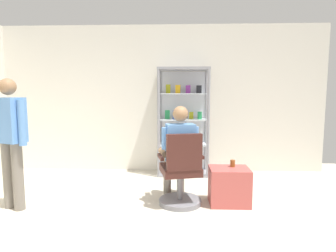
{
  "coord_description": "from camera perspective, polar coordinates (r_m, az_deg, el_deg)",
  "views": [
    {
      "loc": [
        0.31,
        -2.19,
        1.43
      ],
      "look_at": [
        0.17,
        1.63,
        1.0
      ],
      "focal_mm": 29.53,
      "sensor_mm": 36.0,
      "label": 1
    }
  ],
  "objects": [
    {
      "name": "storage_crate",
      "position": [
        3.8,
        12.48,
        -11.99
      ],
      "size": [
        0.51,
        0.4,
        0.48
      ],
      "primitive_type": "cube",
      "color": "#B24C47",
      "rests_on": "ground"
    },
    {
      "name": "back_wall",
      "position": [
        5.2,
        -1.32,
        5.53
      ],
      "size": [
        6.0,
        0.1,
        2.7
      ],
      "primitive_type": "cube",
      "color": "silver",
      "rests_on": "ground"
    },
    {
      "name": "standing_customer",
      "position": [
        3.91,
        -29.75,
        -1.72
      ],
      "size": [
        0.49,
        0.34,
        1.63
      ],
      "color": "slate",
      "rests_on": "ground"
    },
    {
      "name": "seated_shopkeeper",
      "position": [
        3.7,
        2.17,
        -4.78
      ],
      "size": [
        0.55,
        0.61,
        1.29
      ],
      "color": "slate",
      "rests_on": "ground"
    },
    {
      "name": "display_cabinet_main",
      "position": [
        4.98,
        3.12,
        1.07
      ],
      "size": [
        0.9,
        0.45,
        1.9
      ],
      "color": "gray",
      "rests_on": "ground"
    },
    {
      "name": "office_chair",
      "position": [
        3.62,
        2.73,
        -10.23
      ],
      "size": [
        0.61,
        0.58,
        0.96
      ],
      "color": "slate",
      "rests_on": "ground"
    },
    {
      "name": "tea_glass",
      "position": [
        3.79,
        13.2,
        -7.51
      ],
      "size": [
        0.06,
        0.06,
        0.09
      ],
      "primitive_type": "cylinder",
      "color": "brown",
      "rests_on": "storage_crate"
    }
  ]
}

